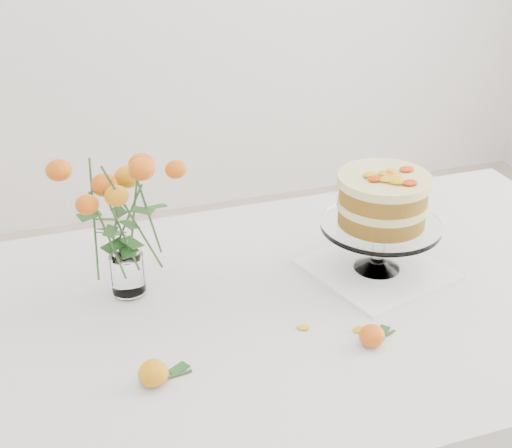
% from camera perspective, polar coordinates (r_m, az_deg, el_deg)
% --- Properties ---
extents(table, '(1.43, 0.93, 0.76)m').
position_cam_1_polar(table, '(1.58, 6.39, -7.86)').
color(table, tan).
rests_on(table, ground).
extents(napkin, '(0.33, 0.33, 0.01)m').
position_cam_1_polar(napkin, '(1.62, 9.61, -3.61)').
color(napkin, white).
rests_on(napkin, table).
extents(cake_stand, '(0.26, 0.26, 0.23)m').
position_cam_1_polar(cake_stand, '(1.54, 10.08, 1.53)').
color(cake_stand, white).
rests_on(cake_stand, napkin).
extents(rose_vase, '(0.30, 0.30, 0.36)m').
position_cam_1_polar(rose_vase, '(1.44, -10.79, 1.69)').
color(rose_vase, white).
rests_on(rose_vase, table).
extents(loose_rose_near, '(0.10, 0.05, 0.05)m').
position_cam_1_polar(loose_rose_near, '(1.29, -8.20, -11.73)').
color(loose_rose_near, orange).
rests_on(loose_rose_near, table).
extents(loose_rose_far, '(0.09, 0.05, 0.04)m').
position_cam_1_polar(loose_rose_far, '(1.38, 9.26, -8.80)').
color(loose_rose_far, '#D95E0A').
rests_on(loose_rose_far, table).
extents(stray_petal_a, '(0.03, 0.02, 0.00)m').
position_cam_1_polar(stray_petal_a, '(1.42, 3.80, -8.28)').
color(stray_petal_a, '#ECAC0E').
rests_on(stray_petal_a, table).
extents(stray_petal_b, '(0.03, 0.02, 0.00)m').
position_cam_1_polar(stray_petal_b, '(1.42, 8.18, -8.34)').
color(stray_petal_b, '#ECAC0E').
rests_on(stray_petal_b, table).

